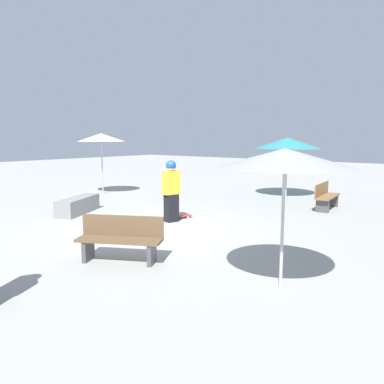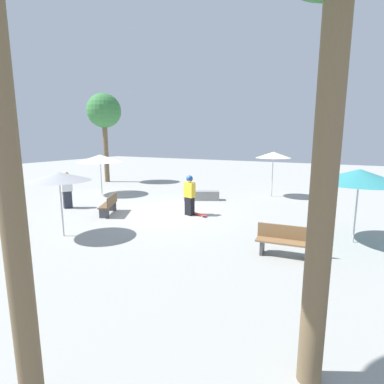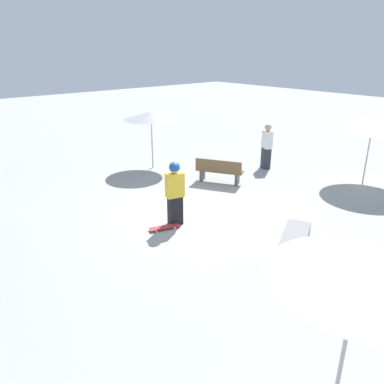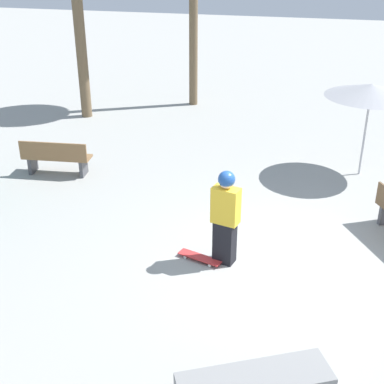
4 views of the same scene
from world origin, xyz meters
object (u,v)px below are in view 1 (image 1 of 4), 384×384
object	(u,v)px
bench_near	(326,196)
skater_main	(171,189)
shade_umbrella_teal	(288,143)
shade_umbrella_cream	(101,138)
bench_far	(120,239)
shade_umbrella_grey	(285,158)
concrete_ledge	(78,205)
skateboard	(179,217)

from	to	relation	value
bench_near	skater_main	bearing A→B (deg)	-36.67
shade_umbrella_teal	shade_umbrella_cream	distance (m)	7.47
skater_main	bench_near	size ratio (longest dim) A/B	1.04
bench_far	shade_umbrella_grey	size ratio (longest dim) A/B	0.75
bench_far	concrete_ledge	bearing A→B (deg)	-54.66
concrete_ledge	shade_umbrella_teal	xyz separation A→B (m)	(-7.10, 3.57, 1.86)
shade_umbrella_grey	shade_umbrella_cream	world-z (taller)	shade_umbrella_cream
skater_main	skateboard	distance (m)	0.96
skater_main	shade_umbrella_grey	bearing A→B (deg)	-104.60
skateboard	concrete_ledge	distance (m)	3.25
concrete_ledge	shade_umbrella_cream	size ratio (longest dim) A/B	0.76
bench_far	shade_umbrella_teal	distance (m)	9.47
shade_umbrella_cream	concrete_ledge	bearing A→B (deg)	41.49
bench_near	shade_umbrella_grey	distance (m)	7.29
bench_far	shade_umbrella_cream	world-z (taller)	shade_umbrella_cream
shade_umbrella_grey	shade_umbrella_teal	bearing A→B (deg)	-155.62
shade_umbrella_cream	bench_near	bearing A→B (deg)	105.88
skater_main	shade_umbrella_teal	xyz separation A→B (m)	(-6.17, 0.54, 1.18)
skater_main	bench_near	distance (m)	5.27
bench_near	shade_umbrella_teal	distance (m)	3.20
shade_umbrella_teal	concrete_ledge	bearing A→B (deg)	-26.72
skater_main	skateboard	world-z (taller)	skater_main
shade_umbrella_grey	shade_umbrella_cream	size ratio (longest dim) A/B	0.87
skater_main	shade_umbrella_cream	xyz separation A→B (m)	(-2.11, -5.72, 1.40)
skateboard	shade_umbrella_teal	bearing A→B (deg)	11.65
bench_near	shade_umbrella_grey	bearing A→B (deg)	8.34
skateboard	concrete_ledge	bearing A→B (deg)	132.39
shade_umbrella_teal	shade_umbrella_cream	world-z (taller)	shade_umbrella_cream
shade_umbrella_grey	bench_near	bearing A→B (deg)	-165.90
skater_main	bench_near	world-z (taller)	skater_main
shade_umbrella_teal	bench_far	bearing A→B (deg)	5.93
concrete_ledge	shade_umbrella_teal	distance (m)	8.16
concrete_ledge	bench_far	world-z (taller)	bench_far
shade_umbrella_cream	bench_far	bearing A→B (deg)	54.19
concrete_ledge	shade_umbrella_grey	xyz separation A→B (m)	(1.47, 7.46, 1.77)
skateboard	bench_near	size ratio (longest dim) A/B	0.50
concrete_ledge	bench_near	world-z (taller)	bench_near
shade_umbrella_teal	shade_umbrella_grey	world-z (taller)	shade_umbrella_teal
shade_umbrella_teal	skater_main	bearing A→B (deg)	-5.04
skater_main	shade_umbrella_cream	distance (m)	6.25
shade_umbrella_grey	shade_umbrella_cream	xyz separation A→B (m)	(-4.51, -10.15, 0.31)
shade_umbrella_teal	shade_umbrella_grey	bearing A→B (deg)	24.38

